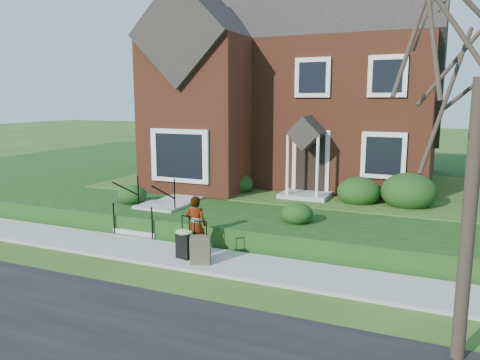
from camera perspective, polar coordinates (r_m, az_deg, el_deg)
The scene contains 10 objects.
ground at distance 11.66m, azimuth -5.31°, elevation -9.70°, with size 120.00×120.00×0.00m, color #2D5119.
sidewalk at distance 11.64m, azimuth -5.31°, elevation -9.51°, with size 60.00×1.60×0.08m, color #9E9B93.
terrace at distance 20.85m, azimuth 19.52°, elevation -0.65°, with size 44.00×20.00×0.60m, color #183C10.
walkway at distance 16.89m, azimuth -4.59°, elevation -1.32°, with size 1.20×6.00×0.06m, color #9E9B93.
main_house at distance 20.04m, azimuth 7.65°, elevation 13.67°, with size 10.40×10.20×9.40m.
front_steps at distance 14.29m, azimuth -10.57°, elevation -4.16°, with size 1.40×2.02×1.50m.
foundation_shrubs at distance 15.40m, azimuth 8.32°, elevation -0.76°, with size 10.17×4.47×1.18m.
woman at distance 11.70m, azimuth -5.42°, elevation -5.46°, with size 0.53×0.35×1.46m, color #999999.
suitcase_black at distance 11.46m, azimuth -6.82°, elevation -7.51°, with size 0.51×0.45×1.05m.
suitcase_olive at distance 11.07m, azimuth -4.85°, elevation -8.46°, with size 0.53×0.41×1.02m.
Camera 1 is at (5.35, -9.60, 3.89)m, focal length 35.00 mm.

